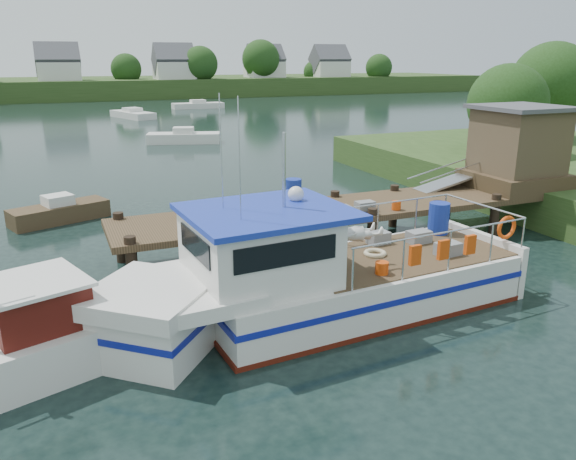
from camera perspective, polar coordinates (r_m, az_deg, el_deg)
name	(u,v)px	position (r m, az deg, el deg)	size (l,w,h in m)	color
ground_plane	(298,252)	(18.60, 1.05, -2.22)	(160.00, 160.00, 0.00)	black
far_shore	(93,84)	(98.76, -19.21, 13.84)	(140.00, 42.55, 9.22)	#314B1E
dock	(463,170)	(21.42, 17.31, 5.80)	(16.60, 3.00, 4.78)	#453421
lobster_boat	(312,280)	(13.69, 2.49, -5.08)	(11.52, 4.01, 5.46)	silver
moored_rowboat	(59,212)	(23.68, -22.21, 1.73)	(3.87, 2.46, 1.06)	#453421
moored_far	(198,105)	(73.59, -9.13, 12.41)	(6.37, 2.18, 1.08)	silver
moored_b	(184,137)	(43.40, -10.54, 9.25)	(5.64, 3.32, 1.18)	silver
moored_c	(505,144)	(42.22, 21.15, 8.13)	(7.13, 4.97, 1.07)	silver
moored_d	(133,114)	(63.10, -15.50, 11.27)	(4.14, 6.73, 1.08)	silver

